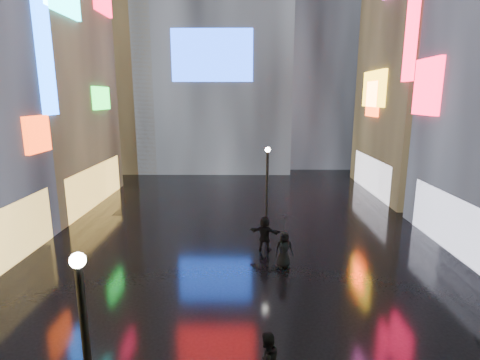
{
  "coord_description": "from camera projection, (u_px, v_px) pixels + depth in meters",
  "views": [
    {
      "loc": [
        0.14,
        -1.47,
        7.99
      ],
      "look_at": [
        0.0,
        12.0,
        5.0
      ],
      "focal_mm": 28.0,
      "sensor_mm": 36.0,
      "label": 1
    }
  ],
  "objects": [
    {
      "name": "lamp_far",
      "position": [
        267.0,
        185.0,
        21.85
      ],
      "size": [
        0.3,
        0.3,
        5.2
      ],
      "color": "black",
      "rests_on": "ground"
    },
    {
      "name": "ground",
      "position": [
        241.0,
        232.0,
        22.69
      ],
      "size": [
        140.0,
        140.0,
        0.0
      ],
      "primitive_type": "plane",
      "color": "black",
      "rests_on": "ground"
    },
    {
      "name": "pedestrian_5",
      "position": [
        265.0,
        234.0,
        19.77
      ],
      "size": [
        1.82,
        1.02,
        1.87
      ],
      "primitive_type": "imported",
      "rotation": [
        0.0,
        0.0,
        2.85
      ],
      "color": "black",
      "rests_on": "ground"
    },
    {
      "name": "building_right_far",
      "position": [
        446.0,
        19.0,
        29.26
      ],
      "size": [
        10.28,
        12.0,
        28.0
      ],
      "color": "black",
      "rests_on": "ground"
    },
    {
      "name": "umbrella_2",
      "position": [
        285.0,
        223.0,
        17.51
      ],
      "size": [
        1.02,
        1.04,
        0.85
      ],
      "primitive_type": "imported",
      "rotation": [
        0.0,
        0.0,
        3.25
      ],
      "color": "black",
      "rests_on": "pedestrian_4"
    },
    {
      "name": "tower_flank_left",
      "position": [
        117.0,
        51.0,
        41.5
      ],
      "size": [
        10.0,
        10.0,
        26.0
      ],
      "primitive_type": "cube",
      "color": "black",
      "rests_on": "ground"
    },
    {
      "name": "pedestrian_4",
      "position": [
        284.0,
        249.0,
        17.79
      ],
      "size": [
        0.95,
        0.69,
        1.81
      ],
      "primitive_type": "imported",
      "rotation": [
        0.0,
        0.0,
        0.14
      ],
      "color": "black",
      "rests_on": "ground"
    },
    {
      "name": "tower_flank_right",
      "position": [
        319.0,
        19.0,
        44.3
      ],
      "size": [
        12.0,
        12.0,
        34.0
      ],
      "primitive_type": "cube",
      "color": "black",
      "rests_on": "ground"
    },
    {
      "name": "lamp_near",
      "position": [
        88.0,
        360.0,
        7.34
      ],
      "size": [
        0.3,
        0.3,
        5.2
      ],
      "color": "black",
      "rests_on": "ground"
    },
    {
      "name": "building_left_far",
      "position": [
        16.0,
        54.0,
        26.34
      ],
      "size": [
        10.28,
        12.0,
        22.0
      ],
      "color": "black",
      "rests_on": "ground"
    }
  ]
}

